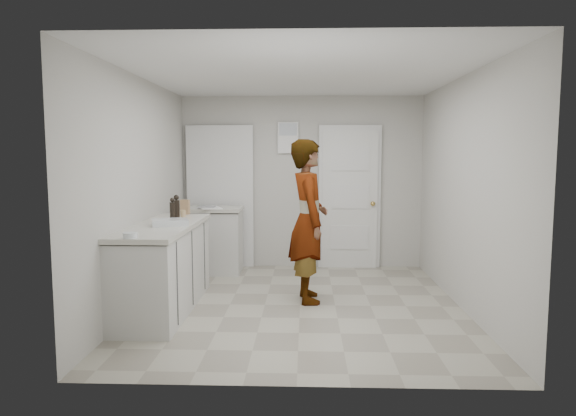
{
  "coord_description": "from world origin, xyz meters",
  "views": [
    {
      "loc": [
        0.06,
        -5.53,
        1.67
      ],
      "look_at": [
        -0.15,
        0.4,
        1.04
      ],
      "focal_mm": 32.0,
      "sensor_mm": 36.0,
      "label": 1
    }
  ],
  "objects_px": {
    "oil_cruet_a": "(176,208)",
    "egg_bowl": "(130,235)",
    "baking_dish": "(170,222)",
    "cake_mix_box": "(185,207)",
    "spice_jar": "(183,214)",
    "person": "(308,221)",
    "oil_cruet_b": "(172,210)"
  },
  "relations": [
    {
      "from": "cake_mix_box",
      "to": "spice_jar",
      "type": "xyz_separation_m",
      "value": [
        0.05,
        -0.33,
        -0.05
      ]
    },
    {
      "from": "spice_jar",
      "to": "oil_cruet_b",
      "type": "relative_size",
      "value": 0.34
    },
    {
      "from": "cake_mix_box",
      "to": "person",
      "type": "bearing_deg",
      "value": -6.19
    },
    {
      "from": "person",
      "to": "oil_cruet_a",
      "type": "bearing_deg",
      "value": 82.1
    },
    {
      "from": "spice_jar",
      "to": "oil_cruet_b",
      "type": "xyz_separation_m",
      "value": [
        -0.04,
        -0.32,
        0.08
      ]
    },
    {
      "from": "spice_jar",
      "to": "oil_cruet_b",
      "type": "bearing_deg",
      "value": -97.0
    },
    {
      "from": "person",
      "to": "oil_cruet_a",
      "type": "xyz_separation_m",
      "value": [
        -1.49,
        -0.01,
        0.15
      ]
    },
    {
      "from": "cake_mix_box",
      "to": "baking_dish",
      "type": "height_order",
      "value": "cake_mix_box"
    },
    {
      "from": "person",
      "to": "cake_mix_box",
      "type": "distance_m",
      "value": 1.6
    },
    {
      "from": "person",
      "to": "egg_bowl",
      "type": "distance_m",
      "value": 2.05
    },
    {
      "from": "cake_mix_box",
      "to": "oil_cruet_b",
      "type": "bearing_deg",
      "value": -76.64
    },
    {
      "from": "baking_dish",
      "to": "egg_bowl",
      "type": "distance_m",
      "value": 0.84
    },
    {
      "from": "oil_cruet_b",
      "to": "egg_bowl",
      "type": "relative_size",
      "value": 2.05
    },
    {
      "from": "cake_mix_box",
      "to": "spice_jar",
      "type": "relative_size",
      "value": 2.03
    },
    {
      "from": "oil_cruet_a",
      "to": "baking_dish",
      "type": "xyz_separation_m",
      "value": [
        0.05,
        -0.47,
        -0.11
      ]
    },
    {
      "from": "person",
      "to": "cake_mix_box",
      "type": "bearing_deg",
      "value": 63.44
    },
    {
      "from": "spice_jar",
      "to": "oil_cruet_a",
      "type": "height_order",
      "value": "oil_cruet_a"
    },
    {
      "from": "oil_cruet_a",
      "to": "baking_dish",
      "type": "relative_size",
      "value": 0.66
    },
    {
      "from": "person",
      "to": "spice_jar",
      "type": "xyz_separation_m",
      "value": [
        -1.46,
        0.17,
        0.06
      ]
    },
    {
      "from": "cake_mix_box",
      "to": "oil_cruet_a",
      "type": "relative_size",
      "value": 0.64
    },
    {
      "from": "oil_cruet_a",
      "to": "baking_dish",
      "type": "bearing_deg",
      "value": -83.99
    },
    {
      "from": "spice_jar",
      "to": "baking_dish",
      "type": "xyz_separation_m",
      "value": [
        0.02,
        -0.64,
        -0.02
      ]
    },
    {
      "from": "oil_cruet_b",
      "to": "egg_bowl",
      "type": "bearing_deg",
      "value": -94.01
    },
    {
      "from": "oil_cruet_a",
      "to": "oil_cruet_b",
      "type": "relative_size",
      "value": 1.08
    },
    {
      "from": "person",
      "to": "oil_cruet_b",
      "type": "height_order",
      "value": "person"
    },
    {
      "from": "oil_cruet_a",
      "to": "oil_cruet_b",
      "type": "xyz_separation_m",
      "value": [
        -0.01,
        -0.14,
        -0.01
      ]
    },
    {
      "from": "cake_mix_box",
      "to": "oil_cruet_b",
      "type": "xyz_separation_m",
      "value": [
        0.01,
        -0.65,
        0.04
      ]
    },
    {
      "from": "oil_cruet_b",
      "to": "baking_dish",
      "type": "relative_size",
      "value": 0.61
    },
    {
      "from": "oil_cruet_a",
      "to": "oil_cruet_b",
      "type": "bearing_deg",
      "value": -93.59
    },
    {
      "from": "person",
      "to": "egg_bowl",
      "type": "bearing_deg",
      "value": 121.1
    },
    {
      "from": "oil_cruet_a",
      "to": "egg_bowl",
      "type": "bearing_deg",
      "value": -93.96
    },
    {
      "from": "oil_cruet_b",
      "to": "oil_cruet_a",
      "type": "bearing_deg",
      "value": 86.41
    }
  ]
}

